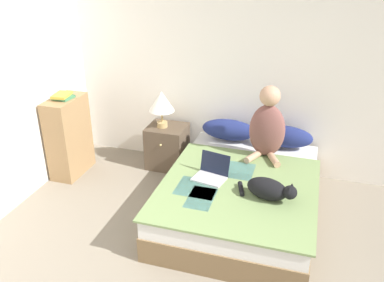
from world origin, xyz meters
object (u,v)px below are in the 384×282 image
Objects in this scene: pillow_near at (229,130)px; cat_tabby at (269,189)px; pillow_far at (284,136)px; person_sitting at (267,126)px; nightstand at (167,146)px; book_stack_top at (63,96)px; laptop_open at (211,173)px; bed at (241,196)px; table_lamp at (162,102)px; bookshelf at (69,136)px.

pillow_near is 1.29m from cat_tabby.
person_sitting reaches higher than pillow_far.
pillow_near is at bearing 4.62° from nightstand.
book_stack_top reaches higher than pillow_near.
laptop_open is at bearing -88.04° from pillow_near.
laptop_open is 1.36× the size of book_stack_top.
cat_tabby is at bearing -90.98° from pillow_far.
bed is at bearing 30.77° from laptop_open.
nightstand is (-1.07, 0.76, 0.05)m from bed.
laptop_open is 0.78× the size of table_lamp.
bed is 3.50× the size of cat_tabby.
bookshelf is (-2.44, -0.56, -0.09)m from pillow_far.
pillow_near is at bearing 148.58° from person_sitting.
bed is 1.32m from nightstand.
laptop_open is 0.37× the size of bookshelf.
laptop_open is (-0.44, -0.63, -0.30)m from person_sitting.
cat_tabby is 1.05× the size of nightstand.
cat_tabby is at bearing -80.00° from person_sitting.
bookshelf reaches higher than cat_tabby.
pillow_far is 1.47m from table_lamp.
pillow_far is at bearing 68.76° from bed.
cat_tabby is (-0.02, -1.13, -0.02)m from pillow_far.
pillow_far is 1.20× the size of nightstand.
person_sitting is at bearing -120.35° from pillow_far.
pillow_far is 0.40m from person_sitting.
person_sitting reaches higher than bookshelf.
pillow_far is 0.81× the size of person_sitting.
bookshelf is at bearing -162.82° from pillow_near.
person_sitting reaches higher than table_lamp.
laptop_open is 1.86m from bookshelf.
pillow_near is at bearing 104.05° from laptop_open.
bookshelf is (-2.27, -0.27, -0.31)m from person_sitting.
pillow_near is 0.93m from laptop_open.
pillow_near is at bearing 17.38° from book_stack_top.
person_sitting is 1.48× the size of nightstand.
bookshelf is at bearing -179.26° from laptop_open.
nightstand is (-1.37, 1.07, -0.27)m from cat_tabby.
book_stack_top is (-1.00, -0.48, 0.13)m from table_lamp.
bed is at bearing -7.26° from bookshelf.
table_lamp is 1.12m from book_stack_top.
book_stack_top is at bearing -173.09° from person_sitting.
bookshelf is 3.66× the size of book_stack_top.
person_sitting is 1.29m from table_lamp.
person_sitting is at bearing -31.42° from pillow_near.
book_stack_top is at bearing -154.40° from nightstand.
person_sitting is at bearing 113.16° from cat_tabby.
nightstand is at bearing 144.33° from laptop_open.
pillow_near is 1.93m from book_stack_top.
pillow_far is at bearing 0.00° from pillow_near.
pillow_far is 1.11m from laptop_open.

